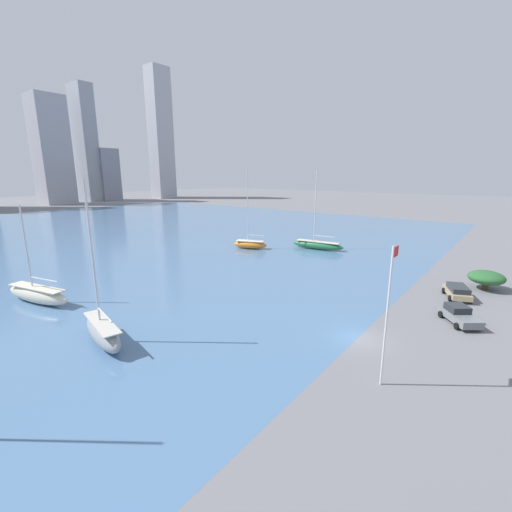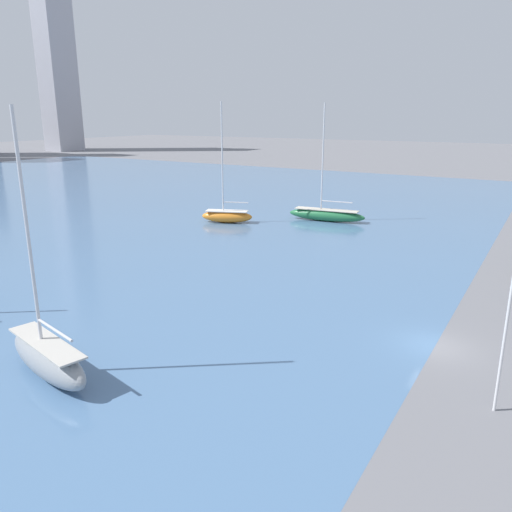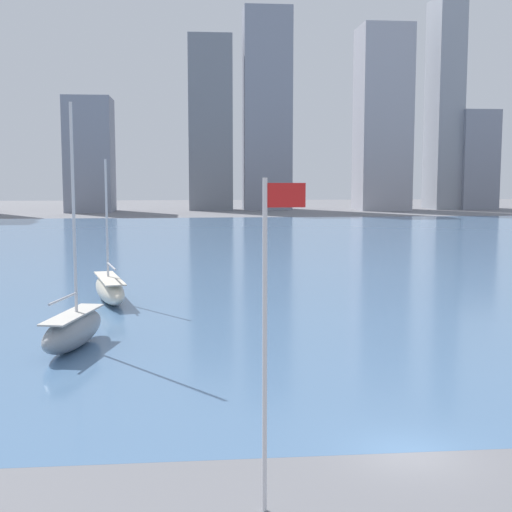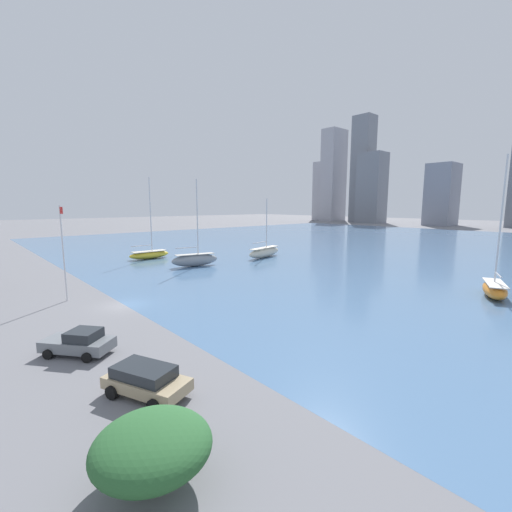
{
  "view_description": "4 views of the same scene",
  "coord_description": "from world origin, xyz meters",
  "px_view_note": "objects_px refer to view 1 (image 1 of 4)",
  "views": [
    {
      "loc": [
        -27.79,
        -10.04,
        14.36
      ],
      "look_at": [
        5.38,
        15.75,
        4.27
      ],
      "focal_mm": 24.0,
      "sensor_mm": 36.0,
      "label": 1
    },
    {
      "loc": [
        -29.46,
        -4.91,
        13.58
      ],
      "look_at": [
        -4.78,
        9.9,
        5.44
      ],
      "focal_mm": 35.0,
      "sensor_mm": 36.0,
      "label": 2
    },
    {
      "loc": [
        -7.92,
        -24.13,
        10.05
      ],
      "look_at": [
        -4.31,
        12.57,
        5.78
      ],
      "focal_mm": 50.0,
      "sensor_mm": 36.0,
      "label": 3
    },
    {
      "loc": [
        33.58,
        -12.19,
        9.96
      ],
      "look_at": [
        7.21,
        11.21,
        4.7
      ],
      "focal_mm": 24.0,
      "sensor_mm": 36.0,
      "label": 4
    }
  ],
  "objects_px": {
    "flag_pole": "(388,312)",
    "parked_pickup_gray": "(459,315)",
    "sailboat_green": "(318,245)",
    "sailboat_cream": "(38,294)",
    "sailboat_gray": "(103,331)",
    "sailboat_orange": "(250,244)",
    "parked_wagon_tan": "(457,291)"
  },
  "relations": [
    {
      "from": "flag_pole",
      "to": "parked_pickup_gray",
      "type": "distance_m",
      "value": 15.88
    },
    {
      "from": "flag_pole",
      "to": "sailboat_green",
      "type": "bearing_deg",
      "value": 33.63
    },
    {
      "from": "sailboat_cream",
      "to": "parked_pickup_gray",
      "type": "relative_size",
      "value": 2.32
    },
    {
      "from": "flag_pole",
      "to": "sailboat_gray",
      "type": "height_order",
      "value": "sailboat_gray"
    },
    {
      "from": "sailboat_cream",
      "to": "parked_pickup_gray",
      "type": "height_order",
      "value": "sailboat_cream"
    },
    {
      "from": "sailboat_gray",
      "to": "sailboat_cream",
      "type": "height_order",
      "value": "sailboat_gray"
    },
    {
      "from": "sailboat_gray",
      "to": "sailboat_orange",
      "type": "relative_size",
      "value": 0.92
    },
    {
      "from": "sailboat_cream",
      "to": "parked_pickup_gray",
      "type": "xyz_separation_m",
      "value": [
        23.36,
        -38.78,
        -0.2
      ]
    },
    {
      "from": "sailboat_cream",
      "to": "sailboat_orange",
      "type": "bearing_deg",
      "value": -14.44
    },
    {
      "from": "sailboat_gray",
      "to": "sailboat_orange",
      "type": "bearing_deg",
      "value": 33.79
    },
    {
      "from": "sailboat_orange",
      "to": "sailboat_cream",
      "type": "relative_size",
      "value": 1.36
    },
    {
      "from": "sailboat_gray",
      "to": "parked_pickup_gray",
      "type": "xyz_separation_m",
      "value": [
        23.84,
        -23.64,
        -0.31
      ]
    },
    {
      "from": "sailboat_orange",
      "to": "parked_wagon_tan",
      "type": "bearing_deg",
      "value": -122.21
    },
    {
      "from": "sailboat_orange",
      "to": "sailboat_cream",
      "type": "distance_m",
      "value": 37.71
    },
    {
      "from": "flag_pole",
      "to": "sailboat_green",
      "type": "distance_m",
      "value": 44.55
    },
    {
      "from": "flag_pole",
      "to": "parked_wagon_tan",
      "type": "height_order",
      "value": "flag_pole"
    },
    {
      "from": "sailboat_gray",
      "to": "parked_wagon_tan",
      "type": "height_order",
      "value": "sailboat_gray"
    },
    {
      "from": "flag_pole",
      "to": "parked_pickup_gray",
      "type": "xyz_separation_m",
      "value": [
        14.96,
        -2.67,
        -4.61
      ]
    },
    {
      "from": "sailboat_orange",
      "to": "sailboat_cream",
      "type": "xyz_separation_m",
      "value": [
        -37.7,
        0.76,
        0.06
      ]
    },
    {
      "from": "sailboat_green",
      "to": "parked_pickup_gray",
      "type": "bearing_deg",
      "value": -135.9
    },
    {
      "from": "flag_pole",
      "to": "sailboat_cream",
      "type": "xyz_separation_m",
      "value": [
        -8.39,
        36.11,
        -4.41
      ]
    },
    {
      "from": "parked_wagon_tan",
      "to": "sailboat_cream",
      "type": "bearing_deg",
      "value": -163.45
    },
    {
      "from": "sailboat_green",
      "to": "sailboat_cream",
      "type": "height_order",
      "value": "sailboat_green"
    },
    {
      "from": "sailboat_gray",
      "to": "parked_wagon_tan",
      "type": "distance_m",
      "value": 38.76
    },
    {
      "from": "flag_pole",
      "to": "parked_pickup_gray",
      "type": "height_order",
      "value": "flag_pole"
    },
    {
      "from": "sailboat_green",
      "to": "sailboat_orange",
      "type": "height_order",
      "value": "sailboat_orange"
    },
    {
      "from": "sailboat_cream",
      "to": "parked_wagon_tan",
      "type": "distance_m",
      "value": 48.78
    },
    {
      "from": "sailboat_gray",
      "to": "sailboat_orange",
      "type": "distance_m",
      "value": 40.81
    },
    {
      "from": "sailboat_orange",
      "to": "parked_pickup_gray",
      "type": "relative_size",
      "value": 3.17
    },
    {
      "from": "sailboat_orange",
      "to": "parked_wagon_tan",
      "type": "xyz_separation_m",
      "value": [
        -6.57,
        -36.8,
        -0.11
      ]
    },
    {
      "from": "parked_wagon_tan",
      "to": "flag_pole",
      "type": "bearing_deg",
      "value": -116.73
    },
    {
      "from": "sailboat_green",
      "to": "flag_pole",
      "type": "bearing_deg",
      "value": -153.39
    }
  ]
}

